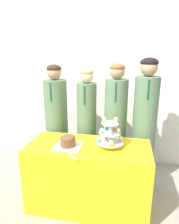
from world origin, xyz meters
TOP-DOWN VIEW (x-y plane):
  - ground_plane at (0.00, 0.00)m, footprint 16.00×16.00m
  - wall_back at (0.00, 1.39)m, footprint 9.00×0.06m
  - table at (0.00, 0.28)m, footprint 1.27×0.57m
  - round_cake at (-0.20, 0.22)m, footprint 0.27×0.27m
  - cake_knife at (-0.16, 0.08)m, footprint 0.19×0.18m
  - cupcake_stand at (0.21, 0.31)m, footprint 0.29×0.29m
  - student_0 at (-0.52, 0.78)m, footprint 0.29×0.30m
  - student_1 at (-0.12, 0.78)m, footprint 0.24×0.25m
  - student_2 at (0.24, 0.78)m, footprint 0.28×0.28m
  - student_3 at (0.59, 0.78)m, footprint 0.28×0.29m

SIDE VIEW (x-z plane):
  - ground_plane at x=0.00m, z-range 0.00..0.00m
  - table at x=0.00m, z-range 0.00..0.73m
  - student_1 at x=-0.12m, z-range -0.02..1.46m
  - student_0 at x=-0.52m, z-range -0.04..1.48m
  - cake_knife at x=-0.16m, z-range 0.72..0.73m
  - student_2 at x=0.24m, z-range -0.03..1.51m
  - student_3 at x=0.59m, z-range -0.02..1.58m
  - round_cake at x=-0.20m, z-range 0.72..0.85m
  - cupcake_stand at x=0.21m, z-range 0.71..1.03m
  - wall_back at x=0.00m, z-range 0.00..2.70m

